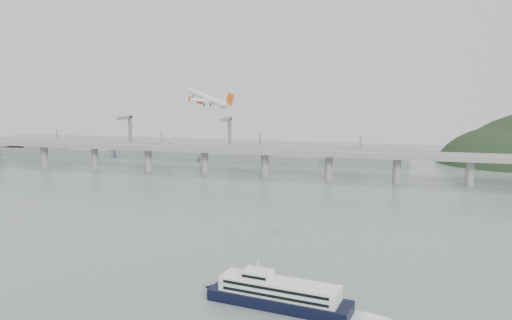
# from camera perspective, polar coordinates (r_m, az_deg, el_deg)

# --- Properties ---
(ground) EXTENTS (900.00, 900.00, 0.00)m
(ground) POSITION_cam_1_polar(r_m,az_deg,el_deg) (199.09, -4.02, -12.66)
(ground) COLOR slate
(ground) RESTS_ON ground
(bridge) EXTENTS (800.00, 22.00, 23.90)m
(bridge) POSITION_cam_1_polar(r_m,az_deg,el_deg) (384.53, 5.19, 0.46)
(bridge) COLOR gray
(bridge) RESTS_ON ground
(distant_fleet) EXTENTS (453.00, 60.90, 40.00)m
(distant_fleet) POSITION_cam_1_polar(r_m,az_deg,el_deg) (494.70, -11.49, 0.82)
(distant_fleet) COLOR slate
(distant_fleet) RESTS_ON ground
(ferry) EXTENTS (78.35, 22.77, 14.83)m
(ferry) POSITION_cam_1_polar(r_m,az_deg,el_deg) (169.71, 2.66, -15.08)
(ferry) COLOR black
(ferry) RESTS_ON ground
(airliner) EXTENTS (33.99, 32.10, 13.09)m
(airliner) POSITION_cam_1_polar(r_m,az_deg,el_deg) (277.31, -5.43, 6.98)
(airliner) COLOR silver
(airliner) RESTS_ON ground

